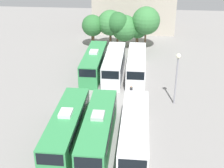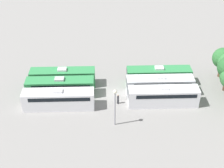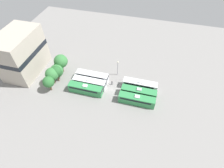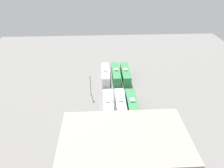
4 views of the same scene
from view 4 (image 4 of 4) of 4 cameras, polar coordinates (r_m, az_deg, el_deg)
name	(u,v)px [view 4 (image 4 of 4)]	position (r m, az deg, el deg)	size (l,w,h in m)	color
ground_plane	(118,93)	(66.52, 1.45, -2.26)	(109.65, 109.65, 0.00)	gray
bus_0	(125,74)	(73.40, 3.53, 2.69)	(2.64, 11.77, 3.55)	#338C4C
bus_1	(116,74)	(73.25, 1.05, 2.68)	(2.64, 11.77, 3.55)	#338C4C
bus_2	(105,74)	(73.02, -1.72, 2.57)	(2.64, 11.77, 3.55)	white
bus_3	(132,105)	(58.58, 5.27, -5.47)	(2.64, 11.77, 3.55)	#338C4C
bus_4	(121,105)	(58.49, 2.25, -5.41)	(2.64, 11.77, 3.55)	silver
bus_5	(108,105)	(58.25, -0.98, -5.56)	(2.64, 11.77, 3.55)	white
worker_person	(109,92)	(65.02, -0.83, -2.21)	(0.36, 0.36, 1.84)	#333338
light_pole	(90,81)	(63.77, -5.72, 0.82)	(0.60, 0.60, 6.58)	gray
tree_0	(150,130)	(48.28, 9.82, -11.72)	(3.91, 3.91, 6.01)	brown
tree_1	(135,129)	(47.16, 6.01, -11.73)	(4.63, 4.63, 6.87)	brown
tree_2	(128,126)	(47.52, 4.18, -10.84)	(3.90, 3.90, 6.76)	brown
tree_3	(122,132)	(47.61, 2.72, -12.47)	(4.79, 4.79, 6.08)	brown
tree_4	(112,134)	(47.22, -0.10, -13.01)	(3.71, 3.71, 5.49)	brown
tree_5	(104,127)	(46.54, -2.00, -11.16)	(4.98, 4.98, 7.69)	brown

